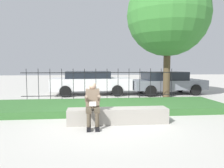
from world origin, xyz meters
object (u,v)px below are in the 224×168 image
person_seated_reader (93,103)px  car_parked_right (166,82)px  tree_behind_fence (168,15)px  stone_bench (118,117)px  car_parked_center (91,82)px

person_seated_reader → car_parked_right: size_ratio=0.28×
tree_behind_fence → stone_bench: bearing=-124.0°
person_seated_reader → tree_behind_fence: size_ratio=0.20×
person_seated_reader → tree_behind_fence: (3.93, 5.03, 3.56)m
car_parked_right → tree_behind_fence: tree_behind_fence is taller
person_seated_reader → car_parked_right: 7.73m
car_parked_right → tree_behind_fence: (-0.45, -1.33, 3.53)m
tree_behind_fence → person_seated_reader: bearing=-128.0°
stone_bench → car_parked_right: car_parked_right is taller
car_parked_right → tree_behind_fence: 3.80m
stone_bench → car_parked_right: bearing=59.0°
car_parked_right → car_parked_center: car_parked_center is taller
car_parked_right → car_parked_center: bearing=173.0°
car_parked_center → tree_behind_fence: bearing=-21.5°
person_seated_reader → tree_behind_fence: tree_behind_fence is taller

